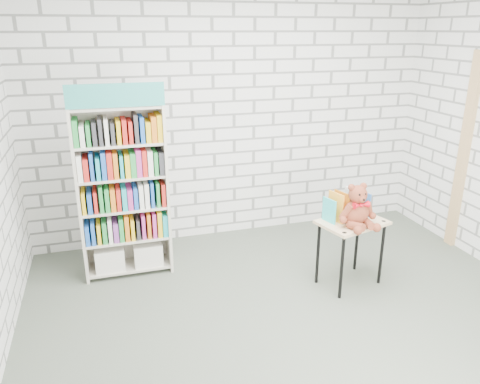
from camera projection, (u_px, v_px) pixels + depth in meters
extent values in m
plane|color=#4C5447|center=(302.00, 326.00, 3.82)|extent=(4.50, 4.50, 0.00)
cube|color=silver|center=(234.00, 114.00, 5.17)|extent=(4.50, 0.02, 2.80)
cube|color=beige|center=(79.00, 197.00, 4.31)|extent=(0.03, 0.32, 1.66)
cube|color=beige|center=(166.00, 189.00, 4.53)|extent=(0.03, 0.32, 1.66)
cube|color=beige|center=(123.00, 188.00, 4.56)|extent=(0.83, 0.02, 1.66)
cube|color=teal|center=(116.00, 95.00, 3.97)|extent=(0.83, 0.02, 0.20)
cube|color=beige|center=(130.00, 266.00, 4.68)|extent=(0.77, 0.30, 0.02)
cube|color=beige|center=(127.00, 237.00, 4.57)|extent=(0.77, 0.30, 0.02)
cube|color=beige|center=(125.00, 207.00, 4.47)|extent=(0.77, 0.30, 0.02)
cube|color=beige|center=(122.00, 176.00, 4.36)|extent=(0.77, 0.30, 0.02)
cube|color=beige|center=(119.00, 143.00, 4.26)|extent=(0.77, 0.30, 0.02)
cube|color=beige|center=(116.00, 107.00, 4.15)|extent=(0.77, 0.30, 0.02)
cube|color=silver|center=(110.00, 257.00, 4.59)|extent=(0.28, 0.26, 0.22)
cube|color=silver|center=(148.00, 252.00, 4.69)|extent=(0.28, 0.26, 0.22)
cube|color=red|center=(126.00, 226.00, 4.52)|extent=(0.77, 0.26, 0.22)
cube|color=yellow|center=(124.00, 196.00, 4.42)|extent=(0.77, 0.26, 0.22)
cube|color=blue|center=(121.00, 164.00, 4.31)|extent=(0.77, 0.26, 0.22)
cube|color=green|center=(118.00, 130.00, 4.21)|extent=(0.77, 0.26, 0.22)
cube|color=tan|center=(352.00, 222.00, 4.27)|extent=(0.68, 0.55, 0.03)
cylinder|color=black|center=(342.00, 268.00, 4.12)|extent=(0.03, 0.03, 0.61)
cylinder|color=black|center=(318.00, 254.00, 4.38)|extent=(0.03, 0.03, 0.61)
cylinder|color=black|center=(381.00, 254.00, 4.37)|extent=(0.03, 0.03, 0.61)
cylinder|color=black|center=(357.00, 241.00, 4.63)|extent=(0.03, 0.03, 0.61)
cylinder|color=black|center=(344.00, 233.00, 4.02)|extent=(0.04, 0.04, 0.01)
cylinder|color=black|center=(384.00, 221.00, 4.26)|extent=(0.04, 0.04, 0.01)
cube|color=#2BBEBE|center=(330.00, 209.00, 4.20)|extent=(0.06, 0.18, 0.25)
cube|color=#FF9C28|center=(335.00, 208.00, 4.23)|extent=(0.06, 0.18, 0.25)
cube|color=orange|center=(341.00, 207.00, 4.27)|extent=(0.06, 0.18, 0.25)
cube|color=black|center=(346.00, 205.00, 4.30)|extent=(0.06, 0.18, 0.25)
cube|color=white|center=(351.00, 204.00, 4.33)|extent=(0.06, 0.18, 0.25)
cube|color=#C47422|center=(357.00, 203.00, 4.37)|extent=(0.06, 0.18, 0.25)
cube|color=#3167B9|center=(362.00, 201.00, 4.40)|extent=(0.06, 0.18, 0.25)
ellipsoid|color=maroon|center=(356.00, 213.00, 4.15)|extent=(0.23, 0.20, 0.23)
sphere|color=maroon|center=(358.00, 194.00, 4.08)|extent=(0.16, 0.16, 0.16)
sphere|color=maroon|center=(351.00, 187.00, 4.06)|extent=(0.06, 0.06, 0.06)
sphere|color=maroon|center=(364.00, 186.00, 4.09)|extent=(0.06, 0.06, 0.06)
sphere|color=maroon|center=(362.00, 199.00, 4.03)|extent=(0.07, 0.07, 0.07)
sphere|color=black|center=(360.00, 195.00, 4.01)|extent=(0.02, 0.02, 0.02)
sphere|color=black|center=(365.00, 194.00, 4.02)|extent=(0.02, 0.02, 0.02)
sphere|color=black|center=(364.00, 200.00, 4.00)|extent=(0.02, 0.02, 0.02)
cylinder|color=maroon|center=(346.00, 212.00, 4.08)|extent=(0.12, 0.09, 0.16)
cylinder|color=maroon|center=(369.00, 209.00, 4.15)|extent=(0.12, 0.10, 0.16)
sphere|color=maroon|center=(343.00, 220.00, 4.08)|extent=(0.07, 0.07, 0.07)
sphere|color=maroon|center=(372.00, 216.00, 4.17)|extent=(0.07, 0.07, 0.07)
cylinder|color=maroon|center=(356.00, 226.00, 4.05)|extent=(0.12, 0.19, 0.09)
cylinder|color=maroon|center=(369.00, 224.00, 4.09)|extent=(0.12, 0.19, 0.09)
sphere|color=maroon|center=(358.00, 230.00, 3.97)|extent=(0.08, 0.08, 0.08)
sphere|color=maroon|center=(377.00, 228.00, 4.03)|extent=(0.08, 0.08, 0.08)
cone|color=red|center=(357.00, 206.00, 4.04)|extent=(0.07, 0.06, 0.06)
cone|color=red|center=(365.00, 204.00, 4.06)|extent=(0.07, 0.06, 0.06)
sphere|color=red|center=(361.00, 205.00, 4.05)|extent=(0.04, 0.04, 0.04)
cube|color=tan|center=(464.00, 153.00, 4.94)|extent=(0.05, 0.12, 2.10)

